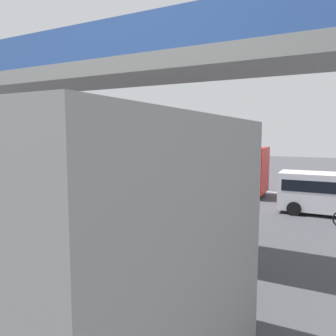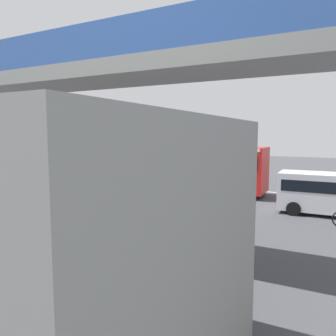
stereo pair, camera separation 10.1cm
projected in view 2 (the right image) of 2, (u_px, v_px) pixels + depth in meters
The scene contains 10 objects.
ground at pixel (179, 190), 23.34m from camera, with size 80.00×80.00×0.00m, color #424247.
city_bus at pixel (181, 164), 22.78m from camera, with size 11.54×2.85×3.15m.
parked_van at pixel (331, 191), 15.96m from camera, with size 4.80×2.17×2.05m.
pedestrian at pixel (49, 179), 22.45m from camera, with size 0.38×0.38×1.79m.
traffic_sign at pixel (160, 159), 27.41m from camera, with size 0.08×0.60×2.80m.
lane_dash_leftmost at pixel (271, 192), 22.39m from camera, with size 2.00×0.20×0.01m, color silver.
lane_dash_left at pixel (215, 188), 24.21m from camera, with size 2.00×0.20×0.01m, color silver.
lane_dash_centre at pixel (167, 184), 26.02m from camera, with size 2.00×0.20×0.01m, color silver.
lane_dash_right at pixel (126, 181), 27.84m from camera, with size 2.00×0.20×0.01m, color silver.
pedestrian_overpass at pixel (51, 94), 12.48m from camera, with size 29.02×2.60×7.34m.
Camera 2 is at (-9.79, 20.88, 3.98)m, focal length 34.80 mm.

